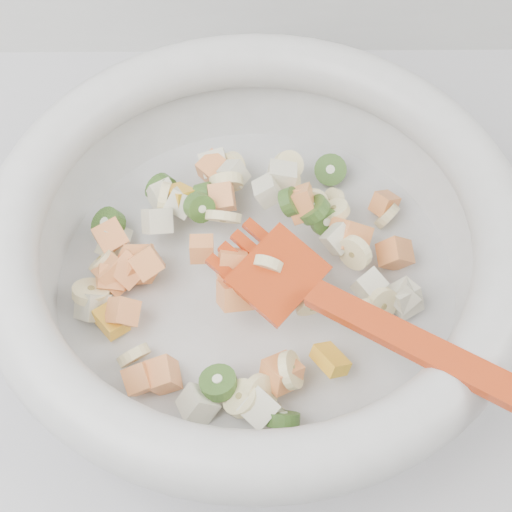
{
  "coord_description": "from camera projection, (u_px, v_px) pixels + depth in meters",
  "views": [
    {
      "loc": [
        0.18,
        1.13,
        1.42
      ],
      "look_at": [
        0.18,
        1.45,
        0.95
      ],
      "focal_mm": 55.0,
      "sensor_mm": 36.0,
      "label": 1
    }
  ],
  "objects": [
    {
      "name": "mixing_bowl",
      "position": [
        256.0,
        247.0,
        0.56
      ],
      "size": [
        0.39,
        0.39,
        0.12
      ],
      "color": "#B7B7B5",
      "rests_on": "counter"
    },
    {
      "name": "counter",
      "position": [
        110.0,
        484.0,
        0.98
      ],
      "size": [
        2.0,
        0.6,
        0.9
      ],
      "primitive_type": "cube",
      "color": "#A3A3A8",
      "rests_on": "ground"
    }
  ]
}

